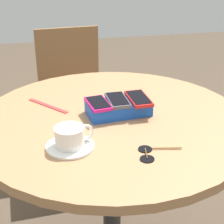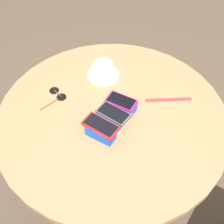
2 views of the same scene
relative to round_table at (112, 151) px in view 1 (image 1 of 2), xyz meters
name	(u,v)px [view 1 (image 1 of 2)]	position (x,y,z in m)	size (l,w,h in m)	color
round_table	(112,151)	(0.00, 0.00, 0.00)	(0.95, 0.95, 0.76)	#2D2D2D
phone_box	(118,108)	(-0.03, -0.02, 0.16)	(0.23, 0.13, 0.05)	blue
phone_red	(139,98)	(-0.10, -0.02, 0.19)	(0.07, 0.14, 0.01)	red
phone_gray	(117,100)	(-0.03, -0.03, 0.19)	(0.07, 0.13, 0.01)	#515156
phone_magenta	(98,103)	(0.05, -0.01, 0.19)	(0.08, 0.13, 0.01)	#D11975
saucer	(70,146)	(0.17, 0.17, 0.14)	(0.15, 0.15, 0.01)	white
coffee_cup	(70,136)	(0.17, 0.17, 0.18)	(0.12, 0.09, 0.06)	white
lanyard_strap	(48,106)	(0.21, -0.14, 0.14)	(0.20, 0.02, 0.00)	red
sunglasses	(149,153)	(-0.05, 0.26, 0.14)	(0.14, 0.09, 0.01)	black
chair_near_window	(73,102)	(0.04, -0.87, -0.17)	(0.40, 0.40, 0.86)	brown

